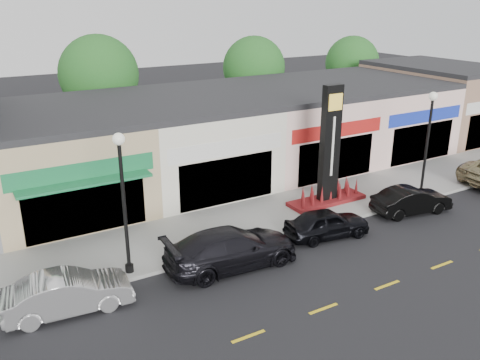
{
  "coord_description": "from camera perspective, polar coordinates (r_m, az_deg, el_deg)",
  "views": [
    {
      "loc": [
        -12.91,
        -14.39,
        10.07
      ],
      "look_at": [
        -2.24,
        4.0,
        2.36
      ],
      "focal_mm": 38.0,
      "sensor_mm": 36.0,
      "label": 1
    }
  ],
  "objects": [
    {
      "name": "pylon_sign",
      "position": [
        25.68,
        9.95,
        1.94
      ],
      "size": [
        4.2,
        1.3,
        6.0
      ],
      "color": "#590F16",
      "rests_on": "sidewalk"
    },
    {
      "name": "car_white_van",
      "position": [
        18.39,
        -18.77,
        -11.91
      ],
      "size": [
        1.83,
        4.34,
        1.39
      ],
      "primitive_type": "imported",
      "rotation": [
        0.0,
        0.0,
        1.49
      ],
      "color": "silver",
      "rests_on": "ground"
    },
    {
      "name": "tree_rear_mid",
      "position": [
        40.16,
        1.57,
        12.49
      ],
      "size": [
        4.8,
        4.8,
        7.29
      ],
      "color": "#382619",
      "rests_on": "ground"
    },
    {
      "name": "shop_tan",
      "position": [
        42.13,
        21.17,
        8.44
      ],
      "size": [
        7.0,
        10.01,
        5.3
      ],
      "color": "#8D6752",
      "rests_on": "ground"
    },
    {
      "name": "tree_rear_west",
      "position": [
        35.38,
        -15.56,
        11.33
      ],
      "size": [
        5.2,
        5.2,
        7.83
      ],
      "color": "#382619",
      "rests_on": "ground"
    },
    {
      "name": "tree_rear_east",
      "position": [
        46.19,
        12.46,
        12.7
      ],
      "size": [
        4.6,
        4.6,
        6.94
      ],
      "color": "#382619",
      "rests_on": "ground"
    },
    {
      "name": "lamp_east_near",
      "position": [
        27.68,
        20.39,
        4.88
      ],
      "size": [
        0.44,
        0.44,
        5.47
      ],
      "color": "black",
      "rests_on": "sidewalk"
    },
    {
      "name": "car_black_conv",
      "position": [
        26.26,
        18.71,
        -2.19
      ],
      "size": [
        2.0,
        4.16,
        1.32
      ],
      "primitive_type": "imported",
      "rotation": [
        0.0,
        0.0,
        1.41
      ],
      "color": "black",
      "rests_on": "ground"
    },
    {
      "name": "ground",
      "position": [
        21.8,
        10.53,
        -7.96
      ],
      "size": [
        120.0,
        120.0,
        0.0
      ],
      "primitive_type": "plane",
      "color": "black",
      "rests_on": "ground"
    },
    {
      "name": "car_dark_sedan",
      "position": [
        20.06,
        -0.96,
        -7.65
      ],
      "size": [
        2.41,
        5.48,
        1.57
      ],
      "primitive_type": "imported",
      "rotation": [
        0.0,
        0.0,
        1.53
      ],
      "color": "black",
      "rests_on": "ground"
    },
    {
      "name": "sidewalk",
      "position": [
        24.86,
        4.07,
        -3.84
      ],
      "size": [
        52.0,
        4.3,
        0.15
      ],
      "primitive_type": "cube",
      "color": "gray",
      "rests_on": "ground"
    },
    {
      "name": "curb",
      "position": [
        23.21,
        7.19,
        -5.76
      ],
      "size": [
        52.0,
        0.2,
        0.15
      ],
      "primitive_type": "cube",
      "color": "gray",
      "rests_on": "ground"
    },
    {
      "name": "shop_pink_e",
      "position": [
        37.06,
        14.17,
        7.37
      ],
      "size": [
        7.0,
        10.01,
        4.8
      ],
      "color": "beige",
      "rests_on": "ground"
    },
    {
      "name": "shop_beige",
      "position": [
        27.33,
        -19.61,
        2.43
      ],
      "size": [
        7.0,
        10.85,
        4.8
      ],
      "color": "tan",
      "rests_on": "ground"
    },
    {
      "name": "lamp_west_near",
      "position": [
        18.79,
        -13.01,
        -1.16
      ],
      "size": [
        0.44,
        0.44,
        5.47
      ],
      "color": "black",
      "rests_on": "sidewalk"
    },
    {
      "name": "car_black_sedan",
      "position": [
        22.78,
        9.74,
        -4.81
      ],
      "size": [
        2.09,
        4.01,
        1.3
      ],
      "primitive_type": "imported",
      "rotation": [
        0.0,
        0.0,
        1.42
      ],
      "color": "black",
      "rests_on": "ground"
    },
    {
      "name": "shop_pink_w",
      "position": [
        32.66,
        5.2,
        6.25
      ],
      "size": [
        7.0,
        10.01,
        4.8
      ],
      "color": "beige",
      "rests_on": "ground"
    },
    {
      "name": "shop_cream",
      "position": [
        29.29,
        -6.12,
        4.62
      ],
      "size": [
        7.0,
        10.01,
        4.8
      ],
      "color": "beige",
      "rests_on": "ground"
    }
  ]
}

